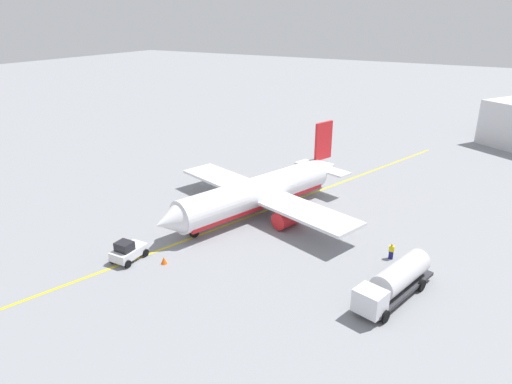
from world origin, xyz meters
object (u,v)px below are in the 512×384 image
pushback_tug (128,251)px  safety_cone_nose (164,260)px  refueling_worker (391,251)px  fuel_tanker (395,281)px  airplane (259,193)px

pushback_tug → safety_cone_nose: 3.89m
refueling_worker → safety_cone_nose: (12.52, -19.46, -0.46)m
safety_cone_nose → refueling_worker: bearing=122.8°
fuel_tanker → refueling_worker: bearing=-163.7°
safety_cone_nose → pushback_tug: bearing=-71.2°
fuel_tanker → pushback_tug: 26.03m
airplane → fuel_tanker: 21.84m
fuel_tanker → pushback_tug: (6.88, -25.09, -0.72)m
fuel_tanker → refueling_worker: (-6.88, -2.01, -0.90)m
pushback_tug → refueling_worker: (-13.76, 23.09, -0.19)m
pushback_tug → airplane: bearing=161.4°
refueling_worker → airplane: bearing=-100.0°
airplane → refueling_worker: bearing=80.0°
airplane → pushback_tug: airplane is taller
refueling_worker → safety_cone_nose: refueling_worker is taller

